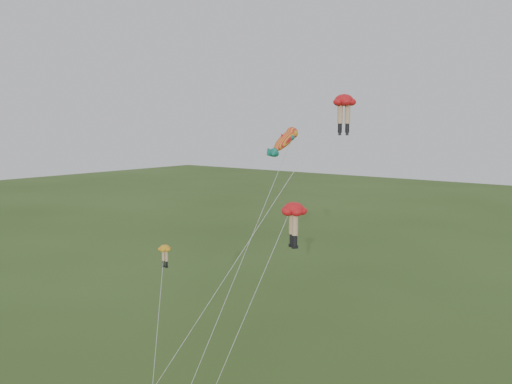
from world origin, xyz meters
The scene contains 4 objects.
legs_kite_red_high centered at (5.64, 8.47, 18.97)m, with size 9.52×11.34×19.83m.
legs_kite_red_mid centered at (5.20, 3.74, 12.60)m, with size 4.33×6.58×13.35m.
legs_kite_yellow centered at (-6.09, 3.80, 8.43)m, with size 5.47×6.59×9.18m.
fish_kite centered at (0.88, 8.97, 16.71)m, with size 1.39×11.76×17.93m.
Camera 1 is at (24.13, -23.79, 18.02)m, focal length 40.00 mm.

